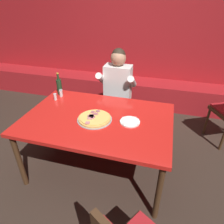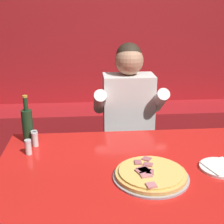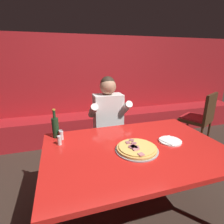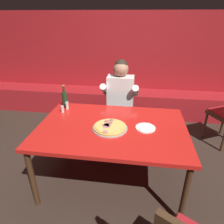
{
  "view_description": "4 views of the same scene",
  "coord_description": "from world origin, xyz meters",
  "px_view_note": "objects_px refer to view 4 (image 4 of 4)",
  "views": [
    {
      "loc": [
        0.65,
        -1.72,
        1.9
      ],
      "look_at": [
        0.13,
        0.13,
        0.76
      ],
      "focal_mm": 32.0,
      "sensor_mm": 36.0,
      "label": 1
    },
    {
      "loc": [
        -0.3,
        -1.36,
        1.54
      ],
      "look_at": [
        -0.18,
        0.23,
        0.98
      ],
      "focal_mm": 50.0,
      "sensor_mm": 36.0,
      "label": 2
    },
    {
      "loc": [
        -0.61,
        -1.26,
        1.51
      ],
      "look_at": [
        -0.11,
        0.34,
        0.98
      ],
      "focal_mm": 28.0,
      "sensor_mm": 36.0,
      "label": 3
    },
    {
      "loc": [
        0.26,
        -1.85,
        1.82
      ],
      "look_at": [
        -0.02,
        0.15,
        0.84
      ],
      "focal_mm": 32.0,
      "sensor_mm": 36.0,
      "label": 4
    }
  ],
  "objects_px": {
    "shaker_red_pepper_flakes": "(67,105)",
    "shaker_parmesan": "(63,110)",
    "diner_seated_blue_shirt": "(120,100)",
    "beer_bottle": "(65,99)",
    "main_dining_table": "(112,131)",
    "pizza": "(110,127)",
    "shaker_black_pepper": "(67,106)",
    "plate_white_paper": "(145,128)"
  },
  "relations": [
    {
      "from": "shaker_red_pepper_flakes",
      "to": "diner_seated_blue_shirt",
      "type": "xyz_separation_m",
      "value": [
        0.63,
        0.43,
        -0.07
      ]
    },
    {
      "from": "plate_white_paper",
      "to": "shaker_parmesan",
      "type": "xyz_separation_m",
      "value": [
        -1.0,
        0.24,
        0.03
      ]
    },
    {
      "from": "pizza",
      "to": "main_dining_table",
      "type": "bearing_deg",
      "value": 76.13
    },
    {
      "from": "plate_white_paper",
      "to": "beer_bottle",
      "type": "distance_m",
      "value": 1.12
    },
    {
      "from": "pizza",
      "to": "shaker_parmesan",
      "type": "relative_size",
      "value": 4.29
    },
    {
      "from": "main_dining_table",
      "to": "shaker_black_pepper",
      "type": "bearing_deg",
      "value": 150.57
    },
    {
      "from": "main_dining_table",
      "to": "pizza",
      "type": "bearing_deg",
      "value": -103.87
    },
    {
      "from": "shaker_red_pepper_flakes",
      "to": "diner_seated_blue_shirt",
      "type": "relative_size",
      "value": 0.07
    },
    {
      "from": "main_dining_table",
      "to": "pizza",
      "type": "xyz_separation_m",
      "value": [
        -0.01,
        -0.05,
        0.08
      ]
    },
    {
      "from": "main_dining_table",
      "to": "beer_bottle",
      "type": "xyz_separation_m",
      "value": [
        -0.67,
        0.42,
        0.17
      ]
    },
    {
      "from": "plate_white_paper",
      "to": "diner_seated_blue_shirt",
      "type": "distance_m",
      "value": 0.88
    },
    {
      "from": "plate_white_paper",
      "to": "beer_bottle",
      "type": "height_order",
      "value": "beer_bottle"
    },
    {
      "from": "diner_seated_blue_shirt",
      "to": "beer_bottle",
      "type": "bearing_deg",
      "value": -150.05
    },
    {
      "from": "plate_white_paper",
      "to": "shaker_parmesan",
      "type": "height_order",
      "value": "shaker_parmesan"
    },
    {
      "from": "shaker_red_pepper_flakes",
      "to": "shaker_parmesan",
      "type": "xyz_separation_m",
      "value": [
        -0.01,
        -0.13,
        0.0
      ]
    },
    {
      "from": "shaker_black_pepper",
      "to": "beer_bottle",
      "type": "bearing_deg",
      "value": 125.37
    },
    {
      "from": "pizza",
      "to": "diner_seated_blue_shirt",
      "type": "relative_size",
      "value": 0.29
    },
    {
      "from": "plate_white_paper",
      "to": "shaker_red_pepper_flakes",
      "type": "distance_m",
      "value": 1.06
    },
    {
      "from": "pizza",
      "to": "shaker_parmesan",
      "type": "bearing_deg",
      "value": 154.44
    },
    {
      "from": "shaker_red_pepper_flakes",
      "to": "shaker_black_pepper",
      "type": "distance_m",
      "value": 0.03
    },
    {
      "from": "pizza",
      "to": "shaker_black_pepper",
      "type": "xyz_separation_m",
      "value": [
        -0.61,
        0.41,
        0.02
      ]
    },
    {
      "from": "beer_bottle",
      "to": "plate_white_paper",
      "type": "bearing_deg",
      "value": -22.04
    },
    {
      "from": "shaker_red_pepper_flakes",
      "to": "shaker_black_pepper",
      "type": "bearing_deg",
      "value": -73.95
    },
    {
      "from": "main_dining_table",
      "to": "pizza",
      "type": "height_order",
      "value": "pizza"
    },
    {
      "from": "main_dining_table",
      "to": "shaker_parmesan",
      "type": "xyz_separation_m",
      "value": [
        -0.64,
        0.25,
        0.1
      ]
    },
    {
      "from": "shaker_red_pepper_flakes",
      "to": "shaker_parmesan",
      "type": "distance_m",
      "value": 0.13
    },
    {
      "from": "shaker_black_pepper",
      "to": "shaker_red_pepper_flakes",
      "type": "bearing_deg",
      "value": 106.05
    },
    {
      "from": "shaker_black_pepper",
      "to": "shaker_parmesan",
      "type": "distance_m",
      "value": 0.11
    },
    {
      "from": "main_dining_table",
      "to": "plate_white_paper",
      "type": "height_order",
      "value": "plate_white_paper"
    },
    {
      "from": "main_dining_table",
      "to": "beer_bottle",
      "type": "height_order",
      "value": "beer_bottle"
    },
    {
      "from": "main_dining_table",
      "to": "beer_bottle",
      "type": "bearing_deg",
      "value": 147.92
    },
    {
      "from": "beer_bottle",
      "to": "shaker_red_pepper_flakes",
      "type": "distance_m",
      "value": 0.09
    },
    {
      "from": "beer_bottle",
      "to": "shaker_red_pepper_flakes",
      "type": "height_order",
      "value": "beer_bottle"
    },
    {
      "from": "beer_bottle",
      "to": "shaker_black_pepper",
      "type": "height_order",
      "value": "beer_bottle"
    },
    {
      "from": "beer_bottle",
      "to": "diner_seated_blue_shirt",
      "type": "relative_size",
      "value": 0.23
    },
    {
      "from": "main_dining_table",
      "to": "shaker_black_pepper",
      "type": "height_order",
      "value": "shaker_black_pepper"
    },
    {
      "from": "pizza",
      "to": "shaker_black_pepper",
      "type": "bearing_deg",
      "value": 146.33
    },
    {
      "from": "pizza",
      "to": "beer_bottle",
      "type": "distance_m",
      "value": 0.82
    },
    {
      "from": "pizza",
      "to": "plate_white_paper",
      "type": "height_order",
      "value": "pizza"
    },
    {
      "from": "beer_bottle",
      "to": "diner_seated_blue_shirt",
      "type": "distance_m",
      "value": 0.79
    },
    {
      "from": "shaker_parmesan",
      "to": "shaker_black_pepper",
      "type": "bearing_deg",
      "value": 78.57
    },
    {
      "from": "pizza",
      "to": "shaker_red_pepper_flakes",
      "type": "bearing_deg",
      "value": 145.07
    }
  ]
}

